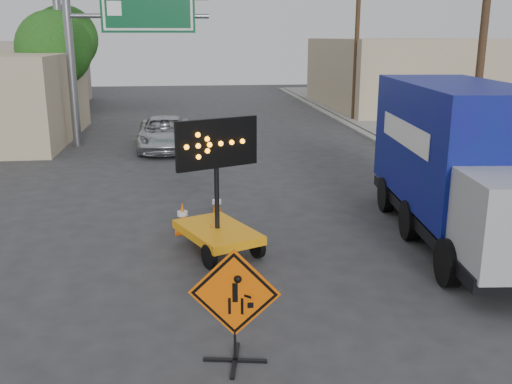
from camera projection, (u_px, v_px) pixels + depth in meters
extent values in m
plane|color=#2D2D30|center=(295.00, 343.00, 9.15)|extent=(100.00, 100.00, 0.00)
cube|color=gray|center=(395.00, 150.00, 24.34)|extent=(0.40, 60.00, 0.12)
cube|color=gray|center=(446.00, 149.00, 24.61)|extent=(4.00, 60.00, 0.15)
cube|color=tan|center=(401.00, 74.00, 38.79)|extent=(10.00, 14.00, 4.60)
cylinder|color=slate|center=(72.00, 69.00, 24.72)|extent=(0.36, 0.36, 6.80)
cylinder|color=slate|center=(139.00, 16.00, 24.49)|extent=(6.00, 0.20, 0.20)
cube|color=#054321|center=(148.00, 9.00, 24.34)|extent=(4.00, 0.10, 2.00)
cube|color=silver|center=(148.00, 9.00, 24.28)|extent=(3.80, 0.01, 1.80)
cylinder|color=slate|center=(60.00, 41.00, 31.85)|extent=(0.44, 0.44, 9.00)
cylinder|color=#452D1D|center=(482.00, 45.00, 18.48)|extent=(0.26, 0.26, 9.00)
cylinder|color=#452D1D|center=(357.00, 41.00, 31.88)|extent=(0.26, 0.26, 9.00)
cylinder|color=#452D1D|center=(59.00, 100.00, 28.84)|extent=(0.28, 0.28, 3.25)
sphere|color=#1D4D16|center=(54.00, 48.00, 28.17)|extent=(3.71, 3.71, 3.71)
cylinder|color=#452D1D|center=(69.00, 84.00, 36.34)|extent=(0.28, 0.28, 3.58)
sphere|color=#1D4D16|center=(65.00, 39.00, 35.59)|extent=(4.10, 4.10, 4.10)
cube|color=black|center=(235.00, 360.00, 8.63)|extent=(0.96, 0.23, 0.04)
cube|color=black|center=(235.00, 360.00, 8.63)|extent=(0.23, 0.96, 0.04)
cylinder|color=black|center=(235.00, 339.00, 8.53)|extent=(0.04, 0.04, 0.75)
cube|color=#E65804|center=(234.00, 293.00, 8.34)|extent=(1.35, 0.27, 1.37)
cube|color=black|center=(234.00, 293.00, 8.34)|extent=(1.26, 0.23, 1.28)
cube|color=orange|center=(218.00, 232.00, 12.89)|extent=(2.06, 2.49, 0.19)
cylinder|color=black|center=(217.00, 179.00, 12.56)|extent=(0.11, 0.11, 2.37)
cube|color=black|center=(216.00, 143.00, 12.35)|extent=(1.81, 0.89, 1.08)
imported|color=silver|center=(165.00, 133.00, 24.66)|extent=(2.42, 5.05, 1.39)
cube|color=black|center=(458.00, 218.00, 13.55)|extent=(3.06, 7.88, 0.29)
cube|color=navy|center=(450.00, 143.00, 13.84)|extent=(2.98, 6.17, 2.88)
cube|color=#E65804|center=(212.00, 252.00, 13.00)|extent=(0.47, 0.47, 0.03)
cone|color=#E65804|center=(211.00, 237.00, 12.90)|extent=(0.28, 0.28, 0.68)
cylinder|color=silver|center=(211.00, 234.00, 12.88)|extent=(0.23, 0.23, 0.10)
cube|color=#E65804|center=(183.00, 232.00, 14.29)|extent=(0.41, 0.41, 0.03)
cone|color=#E65804|center=(183.00, 217.00, 14.18)|extent=(0.31, 0.31, 0.76)
cylinder|color=silver|center=(182.00, 214.00, 14.16)|extent=(0.26, 0.26, 0.11)
cube|color=#E65804|center=(217.00, 218.00, 15.39)|extent=(0.50, 0.50, 0.03)
cone|color=#E65804|center=(217.00, 205.00, 15.29)|extent=(0.30, 0.30, 0.72)
cylinder|color=silver|center=(217.00, 202.00, 15.27)|extent=(0.24, 0.24, 0.11)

